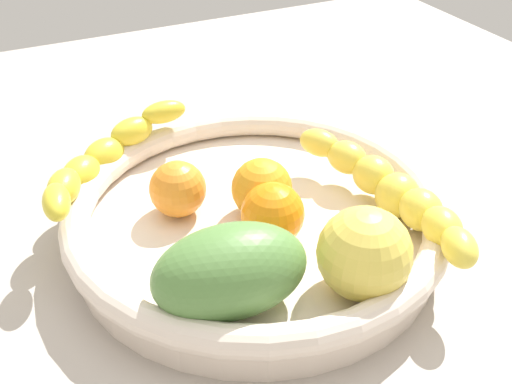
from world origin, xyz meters
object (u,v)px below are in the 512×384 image
banana_draped_left (392,191)px  apple_yellow (364,253)px  orange_mid_right (273,214)px  orange_front (262,188)px  orange_mid_left (178,189)px  banana_draped_right (100,160)px  mango_green (230,271)px  fruit_bowl (256,218)px

banana_draped_left → apple_yellow: size_ratio=3.21×
banana_draped_left → orange_mid_right: 11.52cm
banana_draped_left → orange_front: size_ratio=4.26×
orange_front → orange_mid_right: same height
orange_mid_left → apple_yellow: bearing=-149.6°
banana_draped_right → orange_mid_left: (-7.28, -5.30, -0.56)cm
orange_mid_left → mango_green: size_ratio=0.44×
fruit_bowl → orange_mid_left: bearing=56.3°
banana_draped_right → orange_mid_right: (-14.66, -11.33, -0.41)cm
mango_green → orange_front: bearing=-36.9°
orange_mid_left → mango_green: mango_green is taller
banana_draped_right → orange_front: same height
fruit_bowl → orange_mid_right: (-3.35, 0.02, 2.66)cm
banana_draped_left → mango_green: bearing=104.0°
fruit_bowl → mango_green: bearing=144.8°
orange_front → orange_mid_right: 3.99cm
orange_mid_right → mango_green: size_ratio=0.46×
orange_front → apple_yellow: (-12.68, -2.60, 0.92)cm
orange_mid_left → orange_mid_right: size_ratio=0.95×
banana_draped_right → apple_yellow: (-23.45, -14.80, 0.54)cm
orange_front → apple_yellow: bearing=-168.4°
banana_draped_right → fruit_bowl: bearing=-134.9°
banana_draped_right → mango_green: bearing=-167.2°
fruit_bowl → apple_yellow: size_ratio=4.72×
orange_front → mango_green: bearing=143.1°
apple_yellow → banana_draped_left: bearing=-47.8°
orange_mid_right → mango_green: bearing=132.5°
fruit_bowl → banana_draped_left: bearing=-113.4°
banana_draped_left → banana_draped_right: size_ratio=1.37×
fruit_bowl → orange_mid_right: orange_mid_right is taller
orange_front → orange_mid_left: 7.73cm
banana_draped_right → orange_mid_left: bearing=-144.0°
fruit_bowl → orange_mid_right: bearing=179.7°
fruit_bowl → mango_green: (-9.42, 6.64, 3.46)cm
fruit_bowl → mango_green: 12.03cm
orange_mid_left → fruit_bowl: bearing=-123.7°
orange_mid_left → orange_front: bearing=-116.8°
orange_mid_right → apple_yellow: bearing=-158.5°
banana_draped_left → orange_mid_right: orange_mid_right is taller
orange_front → fruit_bowl: bearing=122.7°
orange_mid_right → mango_green: mango_green is taller
banana_draped_left → mango_green: 18.59cm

